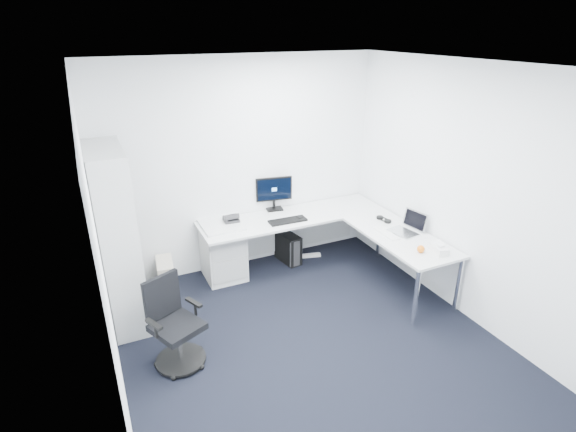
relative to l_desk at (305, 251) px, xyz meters
name	(u,v)px	position (x,y,z in m)	size (l,w,h in m)	color
ground	(319,354)	(-0.55, -1.40, -0.36)	(4.20, 4.20, 0.00)	black
ceiling	(329,68)	(-0.55, -1.40, 2.34)	(4.20, 4.20, 0.00)	white
wall_back	(242,167)	(-0.55, 0.70, 0.99)	(3.60, 0.02, 2.70)	white
wall_front	(536,396)	(-0.55, -3.50, 0.99)	(3.60, 0.02, 2.70)	white
wall_left	(103,275)	(-2.35, -1.40, 0.99)	(0.02, 4.20, 2.70)	white
wall_right	(476,199)	(1.25, -1.40, 0.99)	(0.02, 4.20, 2.70)	white
l_desk	(305,251)	(0.00, 0.00, 0.00)	(2.45, 1.37, 0.72)	silver
drawer_pedestal	(222,249)	(-0.94, 0.47, 0.01)	(0.48, 0.60, 0.74)	silver
bookshelf	(116,238)	(-2.17, 0.05, 0.60)	(0.37, 0.96, 1.92)	#B3B6B6
task_chair	(177,325)	(-1.82, -0.95, 0.08)	(0.49, 0.49, 0.88)	black
black_pc_tower	(288,248)	(-0.02, 0.45, -0.16)	(0.18, 0.41, 0.40)	black
beige_pc_tower	(166,276)	(-1.68, 0.41, -0.16)	(0.19, 0.41, 0.39)	#B8B09D
power_strip	(308,256)	(0.28, 0.44, -0.34)	(0.36, 0.06, 0.04)	silver
monitor	(274,193)	(-0.14, 0.64, 0.59)	(0.48, 0.15, 0.46)	black
black_keyboard	(288,221)	(-0.15, 0.20, 0.37)	(0.48, 0.17, 0.02)	black
mouse	(299,217)	(0.03, 0.22, 0.37)	(0.06, 0.09, 0.03)	black
desk_phone	(231,218)	(-0.80, 0.47, 0.42)	(0.18, 0.18, 0.13)	#28282A
laptop	(404,224)	(0.95, -0.69, 0.48)	(0.34, 0.33, 0.24)	silver
white_keyboard	(386,233)	(0.76, -0.62, 0.37)	(0.12, 0.41, 0.01)	silver
headphones	(384,219)	(0.97, -0.29, 0.39)	(0.13, 0.21, 0.05)	black
orange_fruit	(421,249)	(0.81, -1.17, 0.40)	(0.08, 0.08, 0.08)	orange
tissue_box	(439,249)	(0.99, -1.25, 0.40)	(0.12, 0.22, 0.08)	silver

